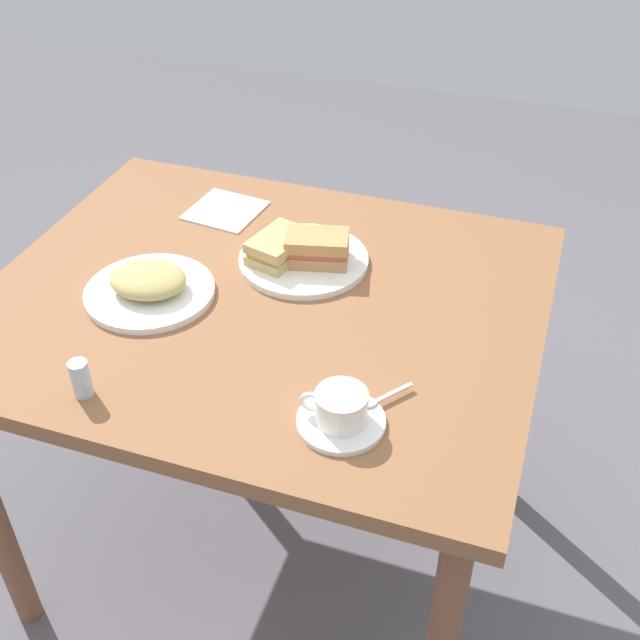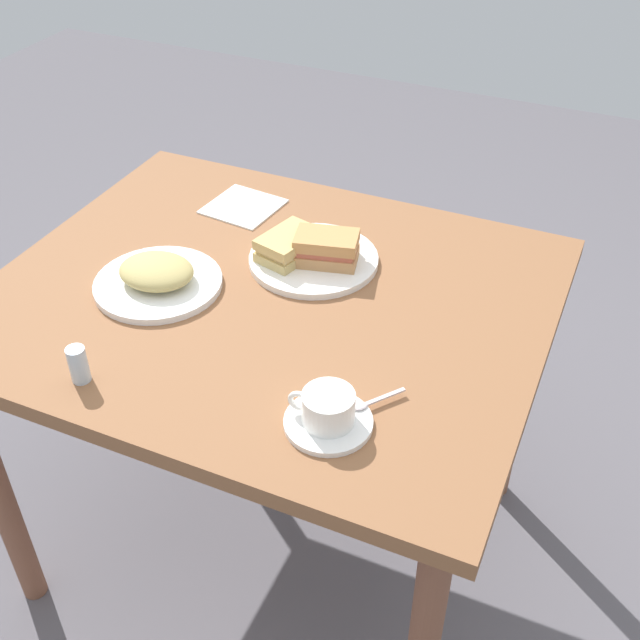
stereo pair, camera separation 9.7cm
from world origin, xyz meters
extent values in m
plane|color=#5E5A60|center=(0.00, 0.00, 0.00)|extent=(6.00, 6.00, 0.00)
cube|color=brown|center=(0.00, 0.00, 0.74)|extent=(1.06, 0.88, 0.03)
cylinder|color=brown|center=(-0.46, 0.37, 0.36)|extent=(0.05, 0.05, 0.72)
cylinder|color=brown|center=(0.46, 0.37, 0.36)|extent=(0.05, 0.05, 0.72)
cylinder|color=white|center=(0.04, 0.13, 0.76)|extent=(0.26, 0.26, 0.01)
cube|color=tan|center=(0.07, 0.13, 0.78)|extent=(0.14, 0.11, 0.02)
cube|color=#BA5B45|center=(0.07, 0.13, 0.80)|extent=(0.13, 0.10, 0.01)
cube|color=tan|center=(0.07, 0.13, 0.82)|extent=(0.14, 0.11, 0.02)
cube|color=tan|center=(-0.01, 0.11, 0.78)|extent=(0.11, 0.14, 0.02)
cube|color=#DDBE78|center=(-0.01, 0.11, 0.80)|extent=(0.10, 0.13, 0.01)
cube|color=tan|center=(-0.01, 0.11, 0.81)|extent=(0.11, 0.14, 0.02)
cylinder|color=white|center=(0.25, -0.28, 0.76)|extent=(0.14, 0.14, 0.01)
cylinder|color=white|center=(0.25, -0.28, 0.79)|extent=(0.08, 0.08, 0.05)
cylinder|color=#9D8647|center=(0.25, -0.28, 0.82)|extent=(0.07, 0.07, 0.01)
torus|color=white|center=(0.20, -0.28, 0.79)|extent=(0.04, 0.01, 0.04)
cube|color=silver|center=(0.31, -0.20, 0.77)|extent=(0.05, 0.06, 0.00)
ellipsoid|color=silver|center=(0.28, -0.23, 0.77)|extent=(0.03, 0.03, 0.01)
cylinder|color=white|center=(-0.21, -0.07, 0.76)|extent=(0.25, 0.25, 0.01)
ellipsoid|color=tan|center=(-0.21, -0.07, 0.79)|extent=(0.15, 0.12, 0.04)
cube|color=white|center=(-0.20, 0.27, 0.76)|extent=(0.17, 0.17, 0.00)
cylinder|color=silver|center=(-0.17, -0.35, 0.79)|extent=(0.03, 0.03, 0.07)
camera|label=1|loc=(0.50, -1.12, 1.65)|focal=44.40mm
camera|label=2|loc=(0.59, -1.09, 1.65)|focal=44.40mm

